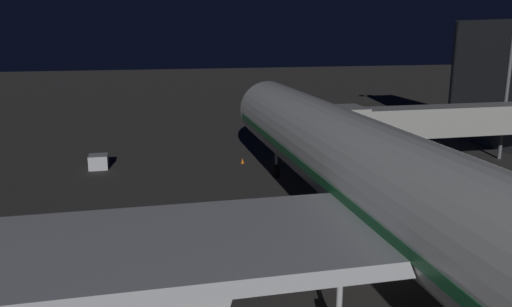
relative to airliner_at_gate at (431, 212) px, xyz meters
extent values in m
plane|color=#383533|center=(0.00, -7.72, -5.85)|extent=(320.00, 320.00, 0.00)
cylinder|color=silver|center=(0.00, -1.38, 0.13)|extent=(5.57, 56.39, 5.57)
sphere|color=silver|center=(0.00, -29.57, 0.13)|extent=(5.46, 5.46, 5.46)
cube|color=#196033|center=(0.00, -1.38, -0.29)|extent=(5.62, 54.13, 0.50)
cube|color=black|center=(0.00, -27.90, 1.10)|extent=(3.06, 1.40, 0.90)
cube|color=#B7BABF|center=(0.00, -0.84, -0.85)|extent=(59.79, 8.20, 0.70)
cylinder|color=#B7BABF|center=(10.20, -1.84, -2.61)|extent=(2.54, 4.65, 2.54)
cylinder|color=black|center=(10.20, -4.16, -2.61)|extent=(2.16, 0.15, 2.16)
cylinder|color=#B7BABF|center=(0.00, -26.07, -3.35)|extent=(0.28, 0.28, 2.59)
cylinder|color=black|center=(0.00, -26.07, -5.25)|extent=(0.45, 1.20, 1.20)
cylinder|color=#B7BABF|center=(-4.20, 0.16, -3.35)|extent=(0.28, 0.28, 2.59)
cylinder|color=black|center=(-4.20, -0.49, -5.25)|extent=(0.45, 1.20, 1.20)
cylinder|color=#B7BABF|center=(4.20, 0.16, -3.35)|extent=(0.28, 0.28, 2.59)
cube|color=#9E9E99|center=(-15.59, -19.83, 0.13)|extent=(22.99, 2.60, 2.50)
cube|color=#9E9E99|center=(-4.10, -19.83, 0.13)|extent=(3.20, 3.40, 3.00)
cube|color=black|center=(-2.70, -19.83, 0.13)|extent=(0.70, 3.20, 2.70)
cylinder|color=#B7BABF|center=(-5.10, -19.83, -3.49)|extent=(0.56, 0.56, 4.73)
cylinder|color=black|center=(-5.70, -19.83, -5.55)|extent=(0.25, 0.60, 0.60)
cylinder|color=black|center=(-4.50, -19.83, -5.55)|extent=(0.25, 0.60, 0.60)
cylinder|color=#59595E|center=(-25.50, -27.39, 4.04)|extent=(0.40, 0.40, 19.77)
cube|color=#B7BABF|center=(16.79, -32.75, -5.15)|extent=(1.85, 1.86, 1.41)
cone|color=orange|center=(-2.20, -31.57, -5.58)|extent=(0.36, 0.36, 0.55)
cone|color=orange|center=(2.20, -31.57, -5.58)|extent=(0.36, 0.36, 0.55)
camera|label=1|loc=(12.03, 18.47, 7.72)|focal=35.21mm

